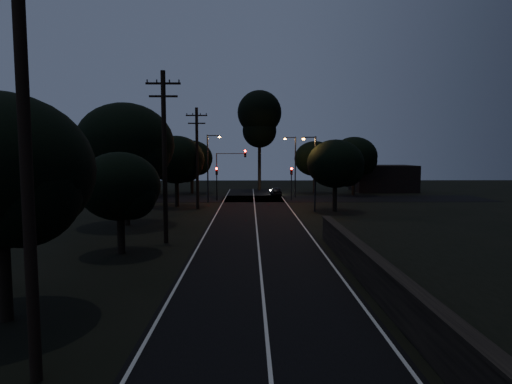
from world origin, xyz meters
name	(u,v)px	position (x,y,z in m)	size (l,w,h in m)	color
ground	(268,344)	(0.00, 0.00, 0.00)	(160.00, 160.00, 0.00)	black
road_surface	(255,210)	(0.00, 31.12, 0.01)	(60.00, 70.00, 0.03)	black
retaining_wall	(470,292)	(7.74, 3.00, 0.62)	(6.93, 26.00, 1.60)	black
utility_pole_near	(25,135)	(-6.00, -2.00, 6.25)	(2.20, 0.30, 12.00)	black
utility_pole_mid	(164,154)	(-6.00, 15.00, 5.74)	(2.20, 0.30, 11.00)	black
utility_pole_far	(197,157)	(-6.00, 32.00, 5.48)	(2.20, 0.30, 10.50)	black
tree_left_a	(4,174)	(-8.78, 1.87, 5.09)	(6.22, 6.22, 7.86)	black
tree_left_b	(122,188)	(-7.84, 11.91, 3.82)	(4.63, 4.63, 5.89)	black
tree_left_c	(128,146)	(-10.22, 21.84, 6.35)	(7.77, 7.77, 9.82)	black
tree_left_d	(178,161)	(-8.28, 33.88, 5.00)	(6.09, 6.09, 7.72)	black
tree_far_nw	(193,159)	(-8.78, 49.88, 5.00)	(6.09, 6.09, 7.72)	black
tree_far_w	(152,153)	(-13.75, 45.86, 5.91)	(7.13, 7.13, 9.09)	black
tree_far_ne	(316,160)	(9.21, 49.88, 4.93)	(6.02, 6.02, 7.62)	black
tree_far_e	(356,157)	(14.23, 46.87, 5.26)	(6.40, 6.40, 8.12)	black
tree_right_a	(338,165)	(8.20, 29.89, 4.66)	(5.66, 5.66, 7.19)	black
tall_pine	(259,118)	(1.00, 55.00, 11.27)	(6.87, 6.87, 15.62)	black
building_left	(121,178)	(-20.00, 52.00, 2.20)	(10.00, 8.00, 4.40)	black
building_right	(383,178)	(20.00, 53.00, 2.00)	(9.00, 7.00, 4.00)	black
signal_left	(217,178)	(-4.60, 39.99, 2.84)	(0.28, 0.35, 4.10)	black
signal_right	(291,178)	(4.60, 39.99, 2.84)	(0.28, 0.35, 4.10)	black
signal_mast	(230,165)	(-2.91, 39.99, 4.34)	(3.70, 0.35, 6.25)	black
streetlight_a	(209,163)	(-5.31, 38.00, 4.64)	(1.66, 0.26, 8.00)	black
streetlight_b	(294,162)	(5.31, 44.00, 4.64)	(1.66, 0.26, 8.00)	black
streetlight_c	(314,168)	(5.83, 30.00, 4.35)	(1.46, 0.26, 7.50)	black
car	(276,191)	(3.07, 46.00, 0.59)	(1.40, 3.49, 1.19)	black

